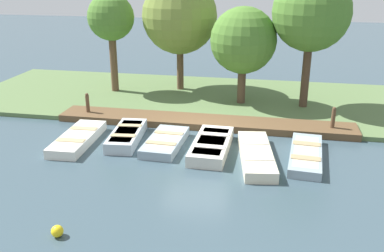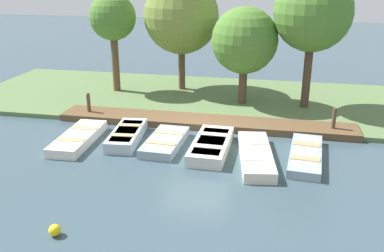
{
  "view_description": "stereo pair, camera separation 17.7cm",
  "coord_description": "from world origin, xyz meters",
  "px_view_note": "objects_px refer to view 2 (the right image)",
  "views": [
    {
      "loc": [
        14.76,
        2.68,
        6.11
      ],
      "look_at": [
        0.33,
        -0.11,
        0.65
      ],
      "focal_mm": 40.0,
      "sensor_mm": 36.0,
      "label": 1
    },
    {
      "loc": [
        14.72,
        2.85,
        6.11
      ],
      "look_at": [
        0.33,
        -0.11,
        0.65
      ],
      "focal_mm": 40.0,
      "sensor_mm": 36.0,
      "label": 2
    }
  ],
  "objects_px": {
    "rowboat_0": "(78,138)",
    "rowboat_3": "(211,146)",
    "buoy": "(55,230)",
    "rowboat_1": "(127,135)",
    "mooring_post_near": "(89,105)",
    "rowboat_5": "(306,155)",
    "park_tree_center": "(245,41)",
    "mooring_post_far": "(334,121)",
    "rowboat_4": "(256,155)",
    "park_tree_right": "(313,13)",
    "park_tree_far_left": "(113,19)",
    "rowboat_2": "(165,142)",
    "park_tree_left": "(181,16)"
  },
  "relations": [
    {
      "from": "rowboat_3",
      "to": "buoy",
      "type": "xyz_separation_m",
      "value": [
        5.77,
        -2.89,
        -0.07
      ]
    },
    {
      "from": "rowboat_2",
      "to": "park_tree_far_left",
      "type": "height_order",
      "value": "park_tree_far_left"
    },
    {
      "from": "mooring_post_near",
      "to": "park_tree_far_left",
      "type": "xyz_separation_m",
      "value": [
        -3.77,
        -0.18,
        3.22
      ]
    },
    {
      "from": "mooring_post_near",
      "to": "park_tree_far_left",
      "type": "relative_size",
      "value": 0.22
    },
    {
      "from": "rowboat_0",
      "to": "rowboat_5",
      "type": "bearing_deg",
      "value": 88.86
    },
    {
      "from": "rowboat_1",
      "to": "park_tree_center",
      "type": "height_order",
      "value": "park_tree_center"
    },
    {
      "from": "buoy",
      "to": "park_tree_center",
      "type": "distance_m",
      "value": 12.1
    },
    {
      "from": "rowboat_2",
      "to": "park_tree_right",
      "type": "distance_m",
      "value": 8.43
    },
    {
      "from": "rowboat_1",
      "to": "buoy",
      "type": "xyz_separation_m",
      "value": [
        6.13,
        0.37,
        -0.07
      ]
    },
    {
      "from": "rowboat_5",
      "to": "park_tree_center",
      "type": "distance_m",
      "value": 6.75
    },
    {
      "from": "rowboat_1",
      "to": "rowboat_3",
      "type": "relative_size",
      "value": 0.93
    },
    {
      "from": "rowboat_5",
      "to": "mooring_post_far",
      "type": "distance_m",
      "value": 2.83
    },
    {
      "from": "rowboat_1",
      "to": "mooring_post_far",
      "type": "relative_size",
      "value": 2.55
    },
    {
      "from": "rowboat_1",
      "to": "mooring_post_near",
      "type": "distance_m",
      "value": 3.31
    },
    {
      "from": "rowboat_4",
      "to": "park_tree_right",
      "type": "xyz_separation_m",
      "value": [
        -5.84,
        1.8,
        4.12
      ]
    },
    {
      "from": "rowboat_5",
      "to": "park_tree_left",
      "type": "distance_m",
      "value": 10.13
    },
    {
      "from": "rowboat_5",
      "to": "mooring_post_far",
      "type": "height_order",
      "value": "mooring_post_far"
    },
    {
      "from": "rowboat_5",
      "to": "buoy",
      "type": "bearing_deg",
      "value": -42.24
    },
    {
      "from": "rowboat_5",
      "to": "mooring_post_far",
      "type": "xyz_separation_m",
      "value": [
        -2.56,
        1.12,
        0.4
      ]
    },
    {
      "from": "mooring_post_near",
      "to": "park_tree_far_left",
      "type": "distance_m",
      "value": 4.97
    },
    {
      "from": "rowboat_2",
      "to": "rowboat_3",
      "type": "xyz_separation_m",
      "value": [
        0.13,
        1.72,
        0.05
      ]
    },
    {
      "from": "park_tree_far_left",
      "to": "rowboat_1",
      "type": "bearing_deg",
      "value": 24.14
    },
    {
      "from": "rowboat_3",
      "to": "rowboat_1",
      "type": "bearing_deg",
      "value": -95.31
    },
    {
      "from": "rowboat_0",
      "to": "buoy",
      "type": "xyz_separation_m",
      "value": [
        5.58,
        2.07,
        -0.03
      ]
    },
    {
      "from": "rowboat_0",
      "to": "rowboat_1",
      "type": "bearing_deg",
      "value": 105.81
    },
    {
      "from": "rowboat_1",
      "to": "mooring_post_far",
      "type": "height_order",
      "value": "mooring_post_far"
    },
    {
      "from": "park_tree_right",
      "to": "rowboat_4",
      "type": "bearing_deg",
      "value": -17.16
    },
    {
      "from": "rowboat_4",
      "to": "mooring_post_near",
      "type": "height_order",
      "value": "mooring_post_near"
    },
    {
      "from": "rowboat_3",
      "to": "park_tree_center",
      "type": "height_order",
      "value": "park_tree_center"
    },
    {
      "from": "rowboat_1",
      "to": "park_tree_left",
      "type": "height_order",
      "value": "park_tree_left"
    },
    {
      "from": "rowboat_0",
      "to": "rowboat_3",
      "type": "relative_size",
      "value": 1.05
    },
    {
      "from": "mooring_post_near",
      "to": "buoy",
      "type": "bearing_deg",
      "value": 18.94
    },
    {
      "from": "park_tree_right",
      "to": "park_tree_left",
      "type": "bearing_deg",
      "value": -106.98
    },
    {
      "from": "buoy",
      "to": "park_tree_center",
      "type": "relative_size",
      "value": 0.07
    },
    {
      "from": "park_tree_far_left",
      "to": "park_tree_center",
      "type": "height_order",
      "value": "park_tree_far_left"
    },
    {
      "from": "mooring_post_near",
      "to": "mooring_post_far",
      "type": "bearing_deg",
      "value": 90.0
    },
    {
      "from": "rowboat_3",
      "to": "buoy",
      "type": "bearing_deg",
      "value": -25.6
    },
    {
      "from": "rowboat_2",
      "to": "mooring_post_near",
      "type": "bearing_deg",
      "value": -118.96
    },
    {
      "from": "mooring_post_far",
      "to": "rowboat_4",
      "type": "bearing_deg",
      "value": -43.04
    },
    {
      "from": "rowboat_1",
      "to": "rowboat_5",
      "type": "distance_m",
      "value": 6.51
    },
    {
      "from": "rowboat_4",
      "to": "rowboat_0",
      "type": "bearing_deg",
      "value": -100.62
    },
    {
      "from": "rowboat_4",
      "to": "park_tree_right",
      "type": "height_order",
      "value": "park_tree_right"
    },
    {
      "from": "mooring_post_far",
      "to": "rowboat_3",
      "type": "bearing_deg",
      "value": -59.86
    },
    {
      "from": "rowboat_0",
      "to": "park_tree_center",
      "type": "distance_m",
      "value": 8.41
    },
    {
      "from": "rowboat_0",
      "to": "rowboat_4",
      "type": "height_order",
      "value": "rowboat_4"
    },
    {
      "from": "rowboat_5",
      "to": "park_tree_far_left",
      "type": "distance_m",
      "value": 11.72
    },
    {
      "from": "rowboat_3",
      "to": "mooring_post_far",
      "type": "xyz_separation_m",
      "value": [
        -2.53,
        4.36,
        0.34
      ]
    },
    {
      "from": "buoy",
      "to": "park_tree_right",
      "type": "distance_m",
      "value": 13.48
    },
    {
      "from": "buoy",
      "to": "park_tree_center",
      "type": "height_order",
      "value": "park_tree_center"
    },
    {
      "from": "rowboat_1",
      "to": "buoy",
      "type": "height_order",
      "value": "rowboat_1"
    }
  ]
}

